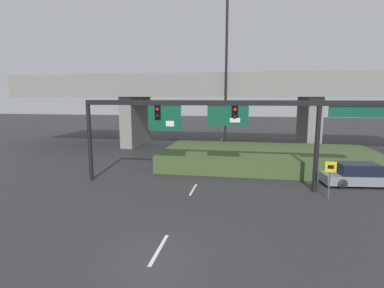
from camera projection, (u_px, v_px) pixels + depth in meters
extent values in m
plane|color=#2D2D30|center=(155.00, 257.00, 10.77)|extent=(160.00, 160.00, 0.00)
cube|color=silver|center=(159.00, 249.00, 11.30)|extent=(0.14, 2.40, 0.01)
cube|color=silver|center=(193.00, 190.00, 18.59)|extent=(0.14, 2.40, 0.01)
cube|color=silver|center=(208.00, 163.00, 25.87)|extent=(0.14, 2.40, 0.01)
cube|color=silver|center=(216.00, 149.00, 33.16)|extent=(0.14, 2.40, 0.01)
cube|color=silver|center=(222.00, 139.00, 40.44)|extent=(0.14, 2.40, 0.01)
cylinder|color=black|center=(90.00, 141.00, 20.34)|extent=(0.28, 0.28, 5.50)
cylinder|color=black|center=(317.00, 147.00, 17.80)|extent=(0.28, 0.28, 5.50)
cube|color=black|center=(228.00, 103.00, 18.33)|extent=(18.58, 0.32, 0.32)
cube|color=black|center=(158.00, 113.00, 19.19)|extent=(0.40, 0.28, 0.95)
sphere|color=red|center=(157.00, 109.00, 18.99)|extent=(0.22, 0.22, 0.22)
sphere|color=black|center=(158.00, 116.00, 19.06)|extent=(0.22, 0.22, 0.22)
cube|color=black|center=(235.00, 113.00, 18.34)|extent=(0.40, 0.28, 0.95)
sphere|color=red|center=(235.00, 110.00, 18.14)|extent=(0.22, 0.22, 0.22)
sphere|color=black|center=(235.00, 117.00, 18.21)|extent=(0.22, 0.22, 0.22)
cube|color=#0F4C33|center=(164.00, 118.00, 19.07)|extent=(2.15, 0.08, 1.60)
cube|color=white|center=(170.00, 124.00, 19.01)|extent=(0.54, 0.03, 0.35)
cube|color=#0F4C33|center=(228.00, 116.00, 18.34)|extent=(2.51, 0.08, 1.23)
cube|color=white|center=(235.00, 120.00, 18.26)|extent=(0.63, 0.03, 0.27)
cube|color=#0F4C33|center=(360.00, 112.00, 17.04)|extent=(3.35, 0.07, 0.64)
cylinder|color=#4C4C4C|center=(330.00, 180.00, 16.63)|extent=(0.08, 0.08, 2.24)
cube|color=yellow|center=(331.00, 167.00, 16.47)|extent=(0.60, 0.03, 0.60)
cube|color=black|center=(331.00, 167.00, 16.45)|extent=(0.33, 0.01, 0.21)
cylinder|color=black|center=(226.00, 65.00, 28.57)|extent=(0.24, 0.24, 17.35)
cube|color=gray|center=(219.00, 90.00, 33.77)|extent=(46.37, 8.63, 1.48)
cube|color=gray|center=(215.00, 77.00, 29.58)|extent=(46.37, 0.40, 0.90)
cube|color=gray|center=(137.00, 121.00, 36.05)|extent=(1.40, 6.90, 5.71)
cube|color=gray|center=(308.00, 123.00, 32.62)|extent=(1.40, 6.90, 5.71)
cube|color=#42562D|center=(268.00, 158.00, 25.08)|extent=(17.36, 8.76, 1.30)
cube|color=gray|center=(360.00, 179.00, 19.41)|extent=(4.90, 2.28, 0.60)
cube|color=black|center=(358.00, 169.00, 19.32)|extent=(2.62, 1.86, 0.70)
cylinder|color=black|center=(377.00, 178.00, 20.10)|extent=(0.66, 0.29, 0.64)
cylinder|color=black|center=(332.00, 177.00, 20.30)|extent=(0.66, 0.29, 0.64)
cylinder|color=black|center=(342.00, 184.00, 18.76)|extent=(0.66, 0.29, 0.64)
cylinder|color=black|center=(384.00, 177.00, 20.32)|extent=(0.67, 0.37, 0.64)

